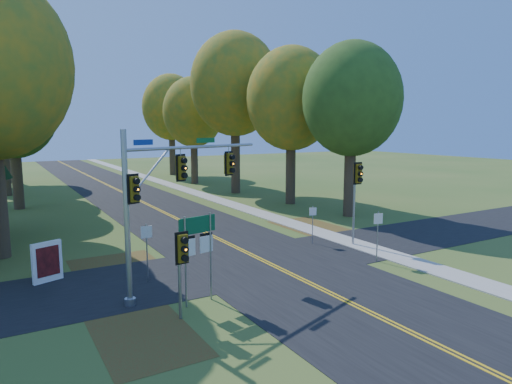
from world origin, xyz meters
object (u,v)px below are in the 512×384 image
info_kiosk (47,262)px  route_sign_cluster (198,241)px  east_signal_pole (357,183)px  traffic_mast (165,189)px

info_kiosk → route_sign_cluster: bearing=-70.1°
east_signal_pole → info_kiosk: 15.94m
traffic_mast → info_kiosk: bearing=116.7°
traffic_mast → route_sign_cluster: 2.49m
traffic_mast → route_sign_cluster: traffic_mast is taller
traffic_mast → east_signal_pole: size_ratio=1.45×
east_signal_pole → info_kiosk: east_signal_pole is taller
east_signal_pole → route_sign_cluster: (-10.92, -3.37, -1.15)m
east_signal_pole → route_sign_cluster: east_signal_pole is taller
east_signal_pole → traffic_mast: bearing=-167.0°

